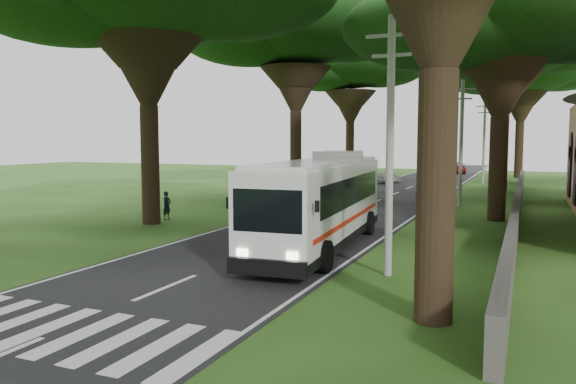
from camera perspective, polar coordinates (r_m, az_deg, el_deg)
ground at (r=15.20m, az=-16.67°, el=-11.16°), size 140.00×140.00×0.00m
road at (r=37.59m, az=8.48°, el=-1.17°), size 8.00×120.00×0.04m
crosswalk at (r=13.80m, az=-22.13°, el=-13.04°), size 8.00×3.00×0.01m
property_wall at (r=35.33m, az=22.34°, el=-0.97°), size 0.35×50.00×1.20m
pole_near at (r=17.58m, az=10.32°, el=5.02°), size 1.60×0.24×8.00m
pole_mid at (r=37.35m, az=17.19°, el=5.02°), size 1.60×0.24×8.00m
pole_far at (r=57.27m, az=19.29°, el=5.01°), size 1.60×0.24×8.00m
tree_l_midb at (r=45.37m, az=0.81°, el=16.75°), size 15.53×15.53×16.61m
tree_l_far at (r=62.30m, az=6.39°, el=12.70°), size 12.84×12.84×15.16m
tree_r_mida at (r=31.86m, az=21.03°, el=16.96°), size 14.12×14.12×13.96m
tree_r_midb at (r=49.87m, az=21.32°, el=14.58°), size 15.73×15.73×15.97m
tree_r_far at (r=67.64m, az=22.70°, el=11.93°), size 15.85×15.85×15.90m
coach_bus at (r=21.88m, az=3.37°, el=-0.93°), size 3.43×11.88×3.46m
distant_car_a at (r=55.35m, az=10.13°, el=1.54°), size 2.38×3.72×1.18m
distant_car_b at (r=67.52m, az=13.73°, el=2.17°), size 2.41×3.92×1.22m
distant_car_c at (r=72.59m, az=16.71°, el=2.37°), size 3.10×5.09×1.38m
pedestrian at (r=30.52m, az=-12.20°, el=-1.34°), size 0.41×0.58×1.50m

